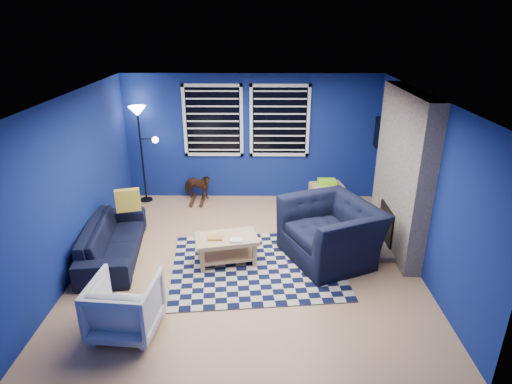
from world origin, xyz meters
TOP-DOWN VIEW (x-y plane):
  - floor at (0.00, 0.00)m, footprint 5.00×5.00m
  - ceiling at (0.00, 0.00)m, footprint 5.00×5.00m
  - wall_back at (0.00, 2.50)m, footprint 5.00×0.00m
  - wall_left at (-2.50, 0.00)m, footprint 0.00×5.00m
  - wall_right at (2.50, 0.00)m, footprint 0.00×5.00m
  - fireplace at (2.36, 0.50)m, footprint 0.65×2.00m
  - window_left at (-0.75, 2.46)m, footprint 1.17×0.06m
  - window_right at (0.55, 2.46)m, footprint 1.17×0.06m
  - tv at (2.45, 2.00)m, footprint 0.07×1.00m
  - rug at (0.13, -0.24)m, footprint 2.69×2.24m
  - sofa at (-2.10, 0.04)m, footprint 2.04×1.01m
  - armchair_big at (1.25, 0.05)m, footprint 1.75×1.66m
  - armchair_bent at (-1.40, -1.66)m, footprint 0.81×0.83m
  - rocking_horse at (-1.09, 2.19)m, footprint 0.48×0.69m
  - coffee_table at (-0.33, -0.13)m, footprint 1.01×0.72m
  - cabinet at (1.45, 1.90)m, footprint 0.66×0.49m
  - floor_lamp at (-2.13, 2.25)m, footprint 0.52×0.32m
  - throw_pillow at (-1.95, 0.51)m, footprint 0.40×0.22m

SIDE VIEW (x-z plane):
  - floor at x=0.00m, z-range 0.00..0.00m
  - rug at x=0.13m, z-range 0.00..0.02m
  - cabinet at x=1.45m, z-range -0.03..0.56m
  - sofa at x=-2.10m, z-range 0.00..0.57m
  - coffee_table at x=-0.33m, z-range 0.09..0.55m
  - rocking_horse at x=-1.09m, z-range 0.07..0.60m
  - armchair_bent at x=-1.40m, z-range 0.00..0.70m
  - armchair_big at x=1.25m, z-range 0.00..0.89m
  - throw_pillow at x=-1.95m, z-range 0.57..0.94m
  - fireplace at x=2.36m, z-range -0.05..2.45m
  - wall_back at x=0.00m, z-range -1.25..3.75m
  - wall_left at x=-2.50m, z-range -1.25..3.75m
  - wall_right at x=2.50m, z-range -1.25..3.75m
  - tv at x=2.45m, z-range 1.11..1.69m
  - floor_lamp at x=-2.13m, z-range 0.61..2.54m
  - window_left at x=-0.75m, z-range 0.89..2.31m
  - window_right at x=0.55m, z-range 0.89..2.31m
  - ceiling at x=0.00m, z-range 2.50..2.50m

